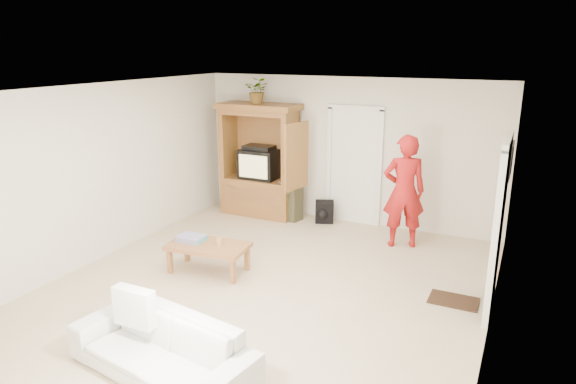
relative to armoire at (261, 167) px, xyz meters
name	(u,v)px	position (x,y,z in m)	size (l,w,h in m)	color
floor	(270,285)	(1.58, -2.66, -0.91)	(6.00, 6.00, 0.00)	tan
ceiling	(268,89)	(1.58, -2.66, 1.69)	(6.00, 6.00, 0.00)	white
wall_back	(347,151)	(1.58, 0.34, 0.39)	(5.50, 5.50, 0.00)	silver
wall_front	(89,289)	(1.58, -5.66, 0.39)	(5.50, 5.50, 0.00)	silver
wall_left	(107,171)	(-1.17, -2.66, 0.39)	(6.00, 6.00, 0.00)	silver
wall_right	(500,223)	(4.33, -2.66, 0.39)	(6.00, 6.00, 0.00)	silver
armoire	(261,167)	(0.00, 0.00, 0.00)	(1.82, 1.14, 2.10)	brown
door_back	(354,167)	(1.73, 0.31, 0.11)	(0.85, 0.05, 2.04)	white
doorway_right	(499,230)	(4.30, -2.06, 0.11)	(0.05, 0.90, 2.04)	black
framed_picture	(511,161)	(4.31, -0.76, 0.69)	(0.03, 0.60, 0.48)	black
doormat	(454,300)	(3.88, -2.06, -0.90)	(0.60, 0.40, 0.02)	#382316
plant	(258,91)	(-0.02, -0.03, 1.42)	(0.42, 0.36, 0.47)	#4C7238
man	(404,191)	(2.82, -0.47, 0.00)	(0.66, 0.43, 1.81)	#A71616
sofa	(162,349)	(1.54, -4.84, -0.62)	(1.95, 0.76, 0.57)	silver
coffee_table	(208,248)	(0.59, -2.65, -0.54)	(1.18, 0.72, 0.42)	#9C6735
towel	(191,238)	(0.30, -2.65, -0.45)	(0.38, 0.28, 0.08)	#C74292
candle	(219,241)	(0.74, -2.60, -0.44)	(0.08, 0.08, 0.10)	tan
backpack_black	(324,212)	(1.30, 0.01, -0.71)	(0.33, 0.19, 0.40)	black
backpack_olive	(291,201)	(0.65, -0.07, -0.55)	(0.38, 0.28, 0.73)	#47442B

